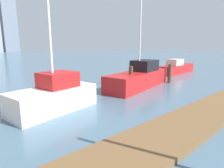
% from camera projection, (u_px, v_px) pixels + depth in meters
% --- Properties ---
extents(ground_plane, '(300.00, 300.00, 0.00)m').
position_uv_depth(ground_plane, '(32.00, 98.00, 10.92)').
color(ground_plane, slate).
extents(floating_dock, '(14.34, 2.00, 0.18)m').
position_uv_depth(floating_dock, '(192.00, 120.00, 7.34)').
color(floating_dock, brown).
rests_on(floating_dock, ground_plane).
extents(dock_piling_0, '(0.31, 0.31, 1.59)m').
position_uv_depth(dock_piling_0, '(170.00, 73.00, 15.44)').
color(dock_piling_0, brown).
rests_on(dock_piling_0, ground_plane).
extents(dock_piling_1, '(0.28, 0.28, 1.72)m').
position_uv_depth(dock_piling_1, '(131.00, 79.00, 12.39)').
color(dock_piling_1, '#473826').
rests_on(dock_piling_1, ground_plane).
extents(moored_boat_0, '(6.59, 2.24, 1.65)m').
position_uv_depth(moored_boat_0, '(177.00, 68.00, 21.27)').
color(moored_boat_0, red).
rests_on(moored_boat_0, ground_plane).
extents(moored_boat_1, '(7.00, 3.34, 9.80)m').
position_uv_depth(moored_boat_1, '(140.00, 77.00, 13.82)').
color(moored_boat_1, red).
rests_on(moored_boat_1, ground_plane).
extents(moored_boat_4, '(4.32, 2.52, 6.96)m').
position_uv_depth(moored_boat_4, '(55.00, 95.00, 8.68)').
color(moored_boat_4, white).
rests_on(moored_boat_4, ground_plane).
extents(skyline_tower_3, '(8.74, 10.68, 60.66)m').
position_uv_depth(skyline_tower_3, '(7.00, 2.00, 112.77)').
color(skyline_tower_3, slate).
rests_on(skyline_tower_3, ground_plane).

